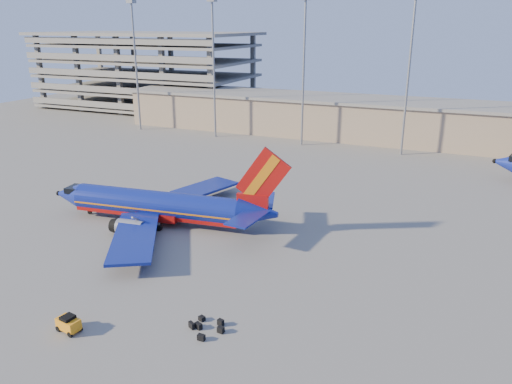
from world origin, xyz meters
TOP-DOWN VIEW (x-y plane):
  - ground at (0.00, 0.00)m, footprint 220.00×220.00m
  - terminal_building at (10.00, 58.00)m, footprint 122.00×16.00m
  - parking_garage at (-62.00, 74.05)m, footprint 62.00×32.00m
  - light_mast_row at (5.00, 46.00)m, footprint 101.60×1.60m
  - aircraft_main at (-7.37, -1.27)m, footprint 31.71×30.35m
  - baggage_tug at (-1.42, -24.03)m, footprint 2.12×1.48m
  - luggage_pile at (8.70, -19.39)m, footprint 3.12×2.91m

SIDE VIEW (x-z plane):
  - ground at x=0.00m, z-range 0.00..0.00m
  - luggage_pile at x=8.70m, z-range -0.02..0.52m
  - baggage_tug at x=-1.42m, z-range 0.03..1.43m
  - aircraft_main at x=-7.37m, z-range -3.08..7.67m
  - terminal_building at x=10.00m, z-range 0.07..8.57m
  - parking_garage at x=-62.00m, z-range 1.03..22.43m
  - light_mast_row at x=5.00m, z-range 3.23..31.88m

